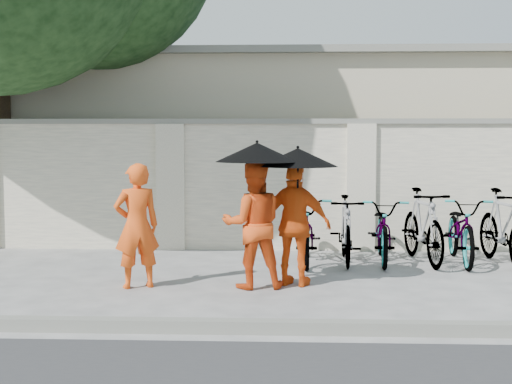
{
  "coord_description": "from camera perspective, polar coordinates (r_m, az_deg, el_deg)",
  "views": [
    {
      "loc": [
        0.84,
        -8.14,
        1.82
      ],
      "look_at": [
        0.45,
        0.89,
        1.1
      ],
      "focal_mm": 50.0,
      "sensor_mm": 36.0,
      "label": 1
    }
  ],
  "objects": [
    {
      "name": "kerb",
      "position": [
        6.73,
        -4.86,
        -10.63
      ],
      "size": [
        40.0,
        0.16,
        0.12
      ],
      "primitive_type": "cube",
      "color": "slate",
      "rests_on": "ground"
    },
    {
      "name": "bike_5",
      "position": [
        10.55,
        19.2,
        -2.7
      ],
      "size": [
        0.67,
        1.82,
        1.07
      ],
      "primitive_type": "imported",
      "rotation": [
        0.0,
        0.0,
        0.1
      ],
      "color": "#A6A6A6",
      "rests_on": "ground"
    },
    {
      "name": "parasol_center",
      "position": [
        8.33,
        0.08,
        3.2
      ],
      "size": [
        0.98,
        0.98,
        0.87
      ],
      "color": "black",
      "rests_on": "ground"
    },
    {
      "name": "building_behind",
      "position": [
        15.18,
        6.89,
        3.7
      ],
      "size": [
        14.0,
        6.0,
        3.2
      ],
      "primitive_type": "cube",
      "color": "#B4AB90",
      "rests_on": "ground"
    },
    {
      "name": "bike_4",
      "position": [
        10.54,
        16.13,
        -2.94
      ],
      "size": [
        0.74,
        1.85,
        0.95
      ],
      "primitive_type": "imported",
      "rotation": [
        0.0,
        0.0,
        -0.06
      ],
      "color": "#A6A6A6",
      "rests_on": "ground"
    },
    {
      "name": "bike_1",
      "position": [
        10.19,
        7.2,
        -3.03
      ],
      "size": [
        0.49,
        1.61,
        0.96
      ],
      "primitive_type": "imported",
      "rotation": [
        0.0,
        0.0,
        -0.02
      ],
      "color": "#A6A6A6",
      "rests_on": "ground"
    },
    {
      "name": "bike_3",
      "position": [
        10.41,
        13.2,
        -2.67
      ],
      "size": [
        0.72,
        1.82,
        1.07
      ],
      "primitive_type": "imported",
      "rotation": [
        0.0,
        0.0,
        0.13
      ],
      "color": "#A6A6A6",
      "rests_on": "ground"
    },
    {
      "name": "parasol_right",
      "position": [
        8.46,
        3.36,
        2.78
      ],
      "size": [
        0.95,
        0.95,
        0.82
      ],
      "color": "black",
      "rests_on": "ground"
    },
    {
      "name": "monk_center",
      "position": [
        8.47,
        -0.23,
        -2.6
      ],
      "size": [
        0.83,
        0.69,
        1.53
      ],
      "primitive_type": "imported",
      "rotation": [
        0.0,
        0.0,
        3.31
      ],
      "color": "#DA4613",
      "rests_on": "ground"
    },
    {
      "name": "compound_wall",
      "position": [
        11.37,
        3.29,
        0.41
      ],
      "size": [
        20.0,
        0.3,
        2.0
      ],
      "primitive_type": "cube",
      "color": "#F2E7C7",
      "rests_on": "ground"
    },
    {
      "name": "bike_2",
      "position": [
        10.37,
        10.17,
        -3.02
      ],
      "size": [
        0.76,
        1.82,
        0.93
      ],
      "primitive_type": "imported",
      "rotation": [
        0.0,
        0.0,
        -0.08
      ],
      "color": "#A6A6A6",
      "rests_on": "ground"
    },
    {
      "name": "monk_left",
      "position": [
        8.6,
        -9.52,
        -2.68
      ],
      "size": [
        0.64,
        0.55,
        1.49
      ],
      "primitive_type": "imported",
      "rotation": [
        0.0,
        0.0,
        3.57
      ],
      "color": "#F45214",
      "rests_on": "ground"
    },
    {
      "name": "monk_right",
      "position": [
        8.61,
        3.19,
        -2.62
      ],
      "size": [
        0.95,
        0.64,
        1.49
      ],
      "primitive_type": "imported",
      "rotation": [
        0.0,
        0.0,
        2.79
      ],
      "color": "#E05112",
      "rests_on": "ground"
    },
    {
      "name": "bike_0",
      "position": [
        10.16,
        4.1,
        -3.02
      ],
      "size": [
        0.66,
        1.84,
        0.96
      ],
      "primitive_type": "imported",
      "rotation": [
        0.0,
        0.0,
        -0.01
      ],
      "color": "#A6A6A6",
      "rests_on": "ground"
    },
    {
      "name": "ground",
      "position": [
        8.38,
        -3.36,
        -7.99
      ],
      "size": [
        80.0,
        80.0,
        0.0
      ],
      "primitive_type": "plane",
      "color": "#A6A39F"
    }
  ]
}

